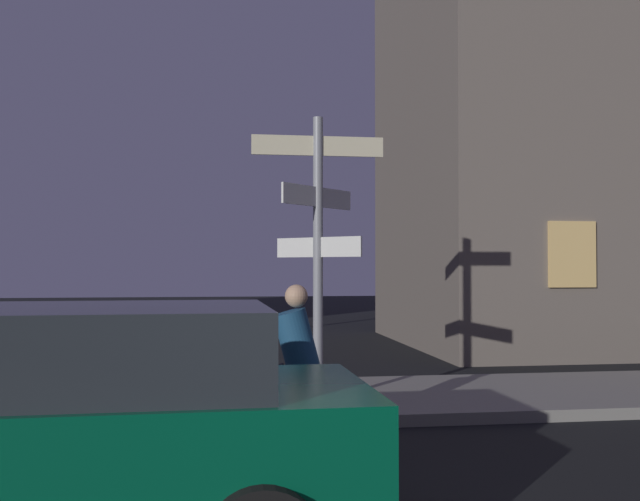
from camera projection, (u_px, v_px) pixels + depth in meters
sidewalk_kerb at (304, 400)px, 9.11m from camera, size 40.00×2.73×0.14m
signpost at (318, 234)px, 8.66m from camera, size 1.62×0.98×3.46m
car_far_oncoming at (34, 424)px, 4.38m from camera, size 4.48×1.99×1.53m
cyclist at (291, 375)px, 6.77m from camera, size 1.82×0.34×1.61m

